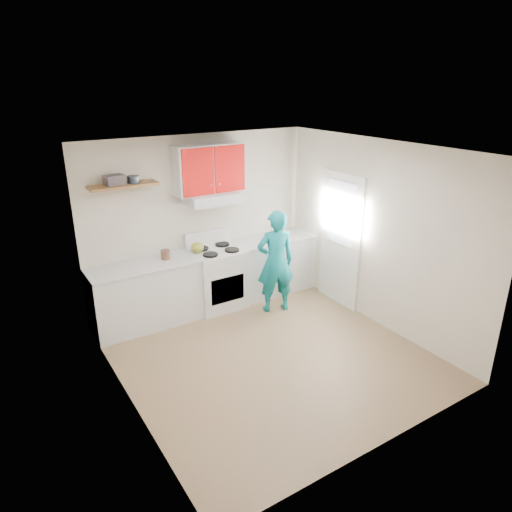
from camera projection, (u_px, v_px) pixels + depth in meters
floor at (269, 354)px, 5.99m from camera, size 3.80×3.80×0.00m
ceiling at (271, 150)px, 5.06m from camera, size 3.60×3.80×0.04m
back_wall at (200, 222)px, 7.02m from camera, size 3.60×0.04×2.60m
front_wall at (392, 329)px, 4.03m from camera, size 3.60×0.04×2.60m
left_wall at (121, 296)px, 4.62m from camera, size 0.04×3.80×2.60m
right_wall at (378, 235)px, 6.43m from camera, size 0.04×3.80×2.60m
door at (341, 240)px, 7.06m from camera, size 0.05×0.85×2.05m
door_glass at (341, 214)px, 6.90m from camera, size 0.01×0.55×0.95m
counter_left at (146, 296)px, 6.57m from camera, size 1.52×0.60×0.90m
counter_right at (272, 265)px, 7.66m from camera, size 1.32×0.60×0.90m
stove at (217, 278)px, 7.12m from camera, size 0.76×0.65×0.92m
range_hood at (212, 198)px, 6.76m from camera, size 0.76×0.44×0.15m
upper_cabinets at (209, 169)px, 6.65m from camera, size 1.02×0.33×0.70m
shelf at (123, 185)px, 6.07m from camera, size 0.90×0.30×0.04m
books at (114, 180)px, 6.00m from camera, size 0.27×0.21×0.13m
tin at (133, 179)px, 6.11m from camera, size 0.16×0.16×0.10m
kettle at (197, 248)px, 6.82m from camera, size 0.24×0.24×0.16m
crock at (166, 255)px, 6.59m from camera, size 0.15×0.15×0.16m
cutting_board at (255, 244)px, 7.25m from camera, size 0.30×0.25×0.02m
silicone_mat at (295, 233)px, 7.77m from camera, size 0.34×0.30×0.01m
person at (276, 262)px, 6.88m from camera, size 0.66×0.52×1.58m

